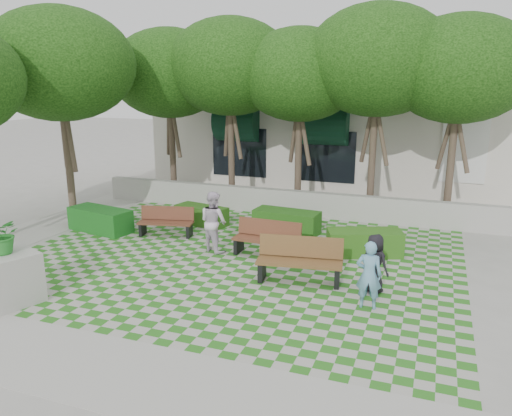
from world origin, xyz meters
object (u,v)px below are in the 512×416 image
at_px(bench_mid, 267,239).
at_px(hedge_west, 100,220).
at_px(person_blue, 369,275).
at_px(person_white, 214,222).
at_px(hedge_east, 364,243).
at_px(hedge_midleft, 201,215).
at_px(bench_west, 166,222).
at_px(hedge_midright, 287,222).
at_px(person_dark, 374,263).
at_px(bench_east, 300,261).
at_px(planter_front, 7,267).

relative_size(bench_mid, hedge_west, 0.88).
relative_size(person_blue, person_white, 0.86).
bearing_deg(bench_mid, hedge_east, 23.39).
relative_size(hedge_east, hedge_midleft, 1.12).
xyz_separation_m(bench_west, hedge_east, (6.17, 0.30, -0.08)).
distance_m(bench_mid, hedge_midright, 2.27).
xyz_separation_m(bench_mid, hedge_west, (-5.87, 0.35, -0.10)).
distance_m(hedge_midleft, person_dark, 7.26).
distance_m(bench_east, person_dark, 1.79).
bearing_deg(bench_west, bench_mid, -23.37).
bearing_deg(hedge_midright, hedge_west, -161.63).
distance_m(hedge_east, person_blue, 3.47).
height_order(hedge_midright, person_blue, person_blue).
relative_size(bench_mid, hedge_midleft, 1.04).
relative_size(bench_west, hedge_midright, 0.86).
distance_m(hedge_midleft, planter_front, 7.17).
distance_m(bench_mid, person_dark, 3.48).
relative_size(hedge_midright, person_blue, 1.38).
distance_m(person_blue, person_dark, 0.91).
xyz_separation_m(bench_west, person_blue, (6.74, -3.10, 0.32)).
bearing_deg(hedge_midleft, person_blue, -36.38).
relative_size(planter_front, person_blue, 1.33).
xyz_separation_m(hedge_midleft, hedge_west, (-2.75, -1.83, 0.06)).
bearing_deg(person_dark, hedge_east, -50.01).
xyz_separation_m(bench_east, person_blue, (1.77, -0.93, 0.24)).
bearing_deg(person_dark, bench_east, 26.48).
height_order(bench_mid, bench_west, bench_mid).
bearing_deg(person_blue, hedge_midleft, -39.51).
relative_size(bench_mid, person_dark, 1.36).
height_order(bench_west, hedge_west, bench_west).
distance_m(bench_mid, person_white, 1.62).
bearing_deg(person_white, person_dark, -171.09).
xyz_separation_m(hedge_midleft, person_white, (1.55, -2.34, 0.56)).
relative_size(hedge_west, person_white, 1.23).
bearing_deg(person_dark, bench_west, 9.10).
xyz_separation_m(hedge_midright, person_white, (-1.46, -2.42, 0.51)).
bearing_deg(hedge_east, person_white, -164.49).
bearing_deg(person_blue, bench_west, -27.81).
bearing_deg(person_dark, person_blue, 116.83).
distance_m(hedge_west, person_white, 4.36).
bearing_deg(person_white, hedge_east, -139.58).
distance_m(bench_west, person_blue, 7.42).
bearing_deg(hedge_midleft, hedge_east, -11.94).
relative_size(hedge_west, planter_front, 1.07).
bearing_deg(hedge_east, person_blue, -80.54).
height_order(planter_front, person_dark, planter_front).
bearing_deg(planter_front, person_dark, 24.14).
relative_size(bench_west, person_blue, 1.19).
bearing_deg(hedge_midright, person_dark, -49.32).
height_order(bench_mid, hedge_midright, bench_mid).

